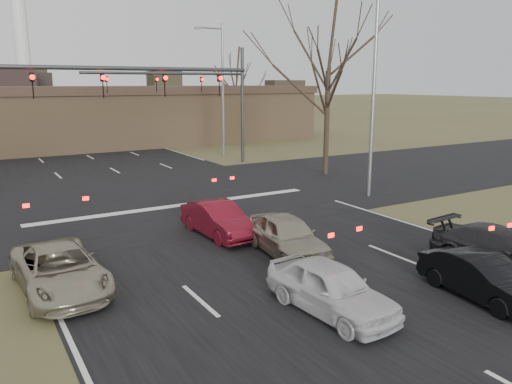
% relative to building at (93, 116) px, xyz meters
% --- Properties ---
extents(ground, '(360.00, 360.00, 0.00)m').
position_rel_building_xyz_m(ground, '(-2.00, -38.00, -2.67)').
color(ground, '#4F4E2A').
rests_on(ground, ground).
extents(road_main, '(14.00, 300.00, 0.02)m').
position_rel_building_xyz_m(road_main, '(-2.00, 22.00, -2.66)').
color(road_main, black).
rests_on(road_main, ground).
extents(road_cross, '(200.00, 14.00, 0.02)m').
position_rel_building_xyz_m(road_cross, '(-2.00, -23.00, -2.65)').
color(road_cross, black).
rests_on(road_cross, ground).
extents(building, '(42.40, 10.40, 5.30)m').
position_rel_building_xyz_m(building, '(0.00, 0.00, 0.00)').
color(building, olive).
rests_on(building, ground).
extents(mast_arm_near, '(12.12, 0.24, 8.00)m').
position_rel_building_xyz_m(mast_arm_near, '(-7.23, -25.00, 2.41)').
color(mast_arm_near, '#383A3D').
rests_on(mast_arm_near, ground).
extents(mast_arm_far, '(11.12, 0.24, 8.00)m').
position_rel_building_xyz_m(mast_arm_far, '(4.18, -15.00, 2.35)').
color(mast_arm_far, '#383A3D').
rests_on(mast_arm_far, ground).
extents(streetlight_right_near, '(2.34, 0.25, 10.00)m').
position_rel_building_xyz_m(streetlight_right_near, '(6.82, -28.00, 2.92)').
color(streetlight_right_near, gray).
rests_on(streetlight_right_near, ground).
extents(streetlight_right_far, '(2.34, 0.25, 10.00)m').
position_rel_building_xyz_m(streetlight_right_far, '(7.32, -11.00, 2.92)').
color(streetlight_right_far, gray).
rests_on(streetlight_right_far, ground).
extents(tree_right_near, '(6.90, 6.90, 11.50)m').
position_rel_building_xyz_m(tree_right_near, '(9.00, -22.00, 6.23)').
color(tree_right_near, black).
rests_on(tree_right_near, ground).
extents(tree_right_far, '(5.40, 5.40, 9.00)m').
position_rel_building_xyz_m(tree_right_far, '(13.00, -3.00, 4.29)').
color(tree_right_far, black).
rests_on(tree_right_far, ground).
extents(car_silver_suv, '(2.26, 4.57, 1.25)m').
position_rel_building_xyz_m(car_silver_suv, '(-8.50, -32.40, -2.04)').
color(car_silver_suv, gray).
rests_on(car_silver_suv, ground).
extents(car_white_sedan, '(1.82, 3.90, 1.29)m').
position_rel_building_xyz_m(car_white_sedan, '(-2.96, -37.23, -2.02)').
color(car_white_sedan, silver).
rests_on(car_white_sedan, ground).
extents(car_black_hatch, '(1.62, 3.71, 1.19)m').
position_rel_building_xyz_m(car_black_hatch, '(1.00, -38.66, -2.07)').
color(car_black_hatch, black).
rests_on(car_black_hatch, ground).
extents(car_charcoal_sedan, '(2.27, 4.67, 1.31)m').
position_rel_building_xyz_m(car_charcoal_sedan, '(3.31, -37.76, -2.01)').
color(car_charcoal_sedan, black).
rests_on(car_charcoal_sedan, ground).
extents(car_red_ahead, '(1.52, 3.91, 1.27)m').
position_rel_building_xyz_m(car_red_ahead, '(-2.50, -30.09, -2.03)').
color(car_red_ahead, '#5E0D19').
rests_on(car_red_ahead, ground).
extents(car_silver_ahead, '(2.11, 4.15, 1.35)m').
position_rel_building_xyz_m(car_silver_ahead, '(-1.50, -33.16, -1.99)').
color(car_silver_ahead, gray).
rests_on(car_silver_ahead, ground).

